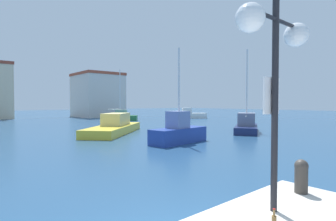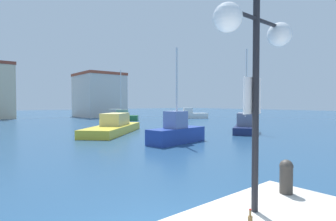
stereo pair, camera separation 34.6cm
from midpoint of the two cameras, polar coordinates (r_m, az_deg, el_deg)
water at (r=29.84m, az=-1.85°, el=-3.39°), size 160.00×160.00×0.00m
lamppost at (r=4.39m, az=20.65°, el=14.15°), size 1.78×0.40×4.10m
mooring_bollard at (r=5.51m, az=25.79°, el=-12.42°), size 0.24×0.24×0.62m
sailboat_navy_far_left at (r=24.70m, az=16.83°, el=-3.02°), size 6.01×4.65×7.41m
sailboat_green_distant_east at (r=39.49m, az=-9.80°, el=-1.31°), size 4.72×4.32×7.46m
motorboat_white_near_pier at (r=45.29m, az=5.30°, el=-0.94°), size 5.26×4.19×1.79m
motorboat_yellow_distant_north at (r=23.51m, az=-11.22°, el=-3.40°), size 8.14×7.78×1.71m
sailboat_blue_center_channel at (r=17.40m, az=2.40°, el=-4.60°), size 4.49×2.00×6.21m
warehouse_block at (r=52.42m, az=-14.46°, el=3.24°), size 7.49×9.02×8.24m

